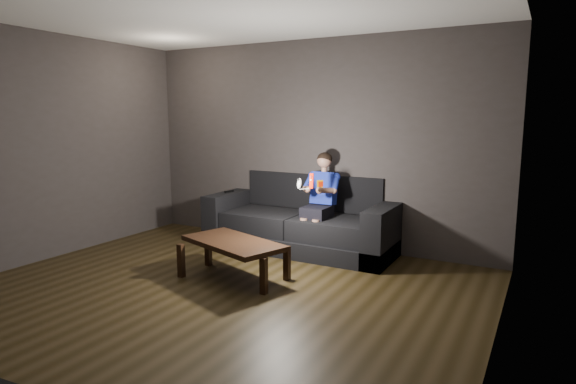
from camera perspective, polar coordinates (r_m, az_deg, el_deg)
The scene contains 10 objects.
floor at distance 4.61m, azimuth -11.25°, elevation -13.07°, with size 5.00×5.00×0.00m, color black.
back_wall at distance 6.40m, azimuth 2.92°, elevation 5.71°, with size 5.00×0.04×2.70m, color #383230.
left_wall at distance 6.21m, azimuth -29.72°, elevation 4.43°, with size 0.04×5.00×2.70m, color #383230.
right_wall at distance 3.28m, azimuth 23.67°, elevation 1.78°, with size 0.04×5.00×2.70m, color #383230.
sofa at distance 6.29m, azimuth 1.78°, elevation -3.93°, with size 2.45×1.06×0.95m.
child at distance 6.02m, azimuth 3.86°, elevation -0.07°, with size 0.46×0.56×1.12m.
wii_remote_red at distance 5.56m, azimuth 2.81°, elevation 1.31°, with size 0.06×0.07×0.18m.
nunchuk_white at distance 5.64m, azimuth 1.34°, elevation 1.02°, with size 0.05×0.08×0.14m.
wii_remote_black at distance 6.71m, azimuth -7.00°, elevation 0.08°, with size 0.06×0.15×0.03m.
coffee_table at distance 5.15m, azimuth -6.50°, elevation -6.33°, with size 1.27×0.91×0.42m.
Camera 1 is at (2.78, -3.25, 1.72)m, focal length 30.00 mm.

